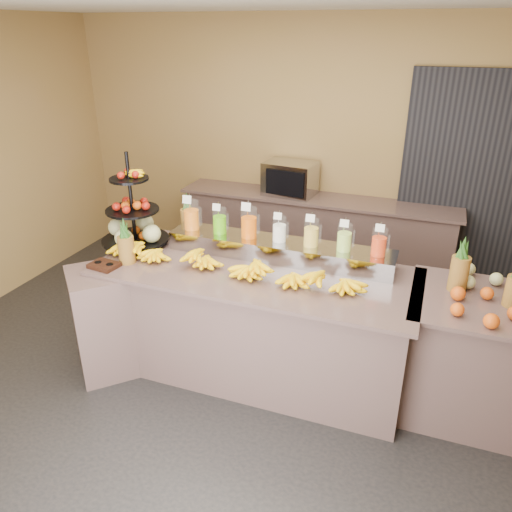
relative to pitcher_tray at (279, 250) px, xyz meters
The scene contains 20 objects.
ground 1.16m from the pitcher_tray, 100.02° to the right, with size 6.00×6.00×0.00m, color black.
room_envelope 0.90m from the pitcher_tray, 67.64° to the left, with size 6.04×5.02×2.82m.
buffet_counter 0.66m from the pitcher_tray, 124.23° to the right, with size 2.75×1.25×0.93m.
right_counter 1.70m from the pitcher_tray, ahead, with size 1.08×0.88×0.93m.
back_ledge 1.76m from the pitcher_tray, 93.51° to the left, with size 3.10×0.55×0.93m.
pitcher_tray is the anchor object (origin of this frame).
juice_pitcher_orange_a 0.80m from the pitcher_tray, behind, with size 0.13×0.14×0.32m.
juice_pitcher_green 0.55m from the pitcher_tray, behind, with size 0.12×0.12×0.28m.
juice_pitcher_orange_b 0.32m from the pitcher_tray, behind, with size 0.13×0.14×0.32m.
juice_pitcher_milk 0.17m from the pitcher_tray, 102.77° to the right, with size 0.11×0.11×0.27m.
juice_pitcher_lemon 0.31m from the pitcher_tray, ahead, with size 0.12×0.12×0.29m.
juice_pitcher_lime 0.55m from the pitcher_tray, ahead, with size 0.12×0.12×0.28m.
juice_pitcher_orange_c 0.80m from the pitcher_tray, ahead, with size 0.11×0.12×0.28m.
banana_heap 0.48m from the pitcher_tray, 133.28° to the right, with size 2.17×0.20×0.18m.
fruit_stand 1.23m from the pitcher_tray, behind, with size 0.70×0.70×0.81m.
condiment_caddy 1.39m from the pitcher_tray, 152.54° to the right, with size 0.22×0.16×0.03m, color black.
pineapple_left_a 1.22m from the pitcher_tray, 155.88° to the right, with size 0.13×0.13×0.38m.
pineapple_left_b 0.95m from the pitcher_tray, 167.68° to the left, with size 0.13×0.13×0.40m.
right_fruit_pile 1.53m from the pitcher_tray, ahead, with size 0.49×0.47×0.26m.
oven_warmer 1.72m from the pitcher_tray, 103.92° to the left, with size 0.55×0.38×0.37m, color gray.
Camera 1 is at (1.21, -2.94, 2.64)m, focal length 35.00 mm.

